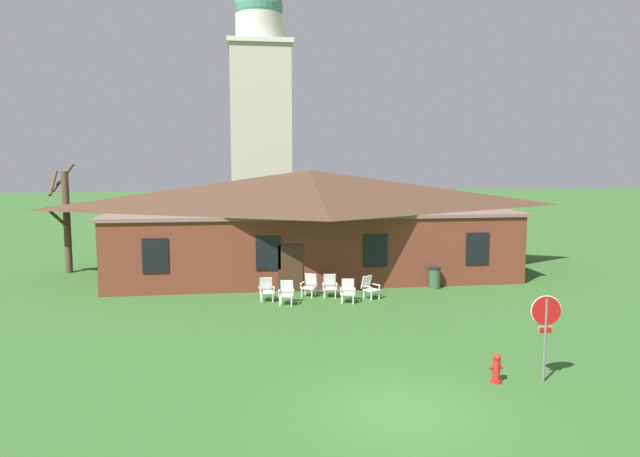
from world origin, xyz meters
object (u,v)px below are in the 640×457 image
object	(u,v)px
lawn_chair_far_side	(369,287)
lawn_chair_middle	(330,285)
lawn_chair_near_door	(286,292)
fire_hydrant	(496,369)
lawn_chair_left_end	(310,285)
trash_bin	(434,278)
stop_sign	(546,321)
lawn_chair_by_porch	(266,289)
lawn_chair_right_end	(348,290)

from	to	relation	value
lawn_chair_far_side	lawn_chair_middle	bearing A→B (deg)	160.33
lawn_chair_near_door	fire_hydrant	xyz separation A→B (m)	(4.76, -9.23, -0.12)
lawn_chair_left_end	trash_bin	size ratio (longest dim) A/B	0.98
lawn_chair_left_end	stop_sign	bearing A→B (deg)	-65.20
lawn_chair_by_porch	lawn_chair_near_door	world-z (taller)	same
lawn_chair_by_porch	lawn_chair_left_end	distance (m)	1.99
lawn_chair_left_end	fire_hydrant	size ratio (longest dim) A/B	1.21
lawn_chair_near_door	lawn_chair_left_end	world-z (taller)	same
lawn_chair_left_end	fire_hydrant	bearing A→B (deg)	-70.81
fire_hydrant	lawn_chair_far_side	bearing A→B (deg)	97.05
fire_hydrant	lawn_chair_right_end	bearing A→B (deg)	103.63
lawn_chair_by_porch	stop_sign	bearing A→B (deg)	-55.86
lawn_chair_right_end	lawn_chair_far_side	bearing A→B (deg)	25.79
lawn_chair_near_door	trash_bin	bearing A→B (deg)	15.90
lawn_chair_by_porch	fire_hydrant	distance (m)	11.37
lawn_chair_right_end	lawn_chair_far_side	size ratio (longest dim) A/B	1.00
lawn_chair_middle	lawn_chair_right_end	bearing A→B (deg)	-61.43
lawn_chair_middle	trash_bin	distance (m)	5.09
lawn_chair_near_door	lawn_chair_right_end	size ratio (longest dim) A/B	1.00
lawn_chair_by_porch	lawn_chair_near_door	bearing A→B (deg)	-41.00
lawn_chair_right_end	lawn_chair_far_side	world-z (taller)	same
stop_sign	trash_bin	size ratio (longest dim) A/B	2.38
stop_sign	fire_hydrant	xyz separation A→B (m)	(-1.26, 0.12, -1.26)
trash_bin	lawn_chair_near_door	bearing A→B (deg)	-164.10
lawn_chair_left_end	fire_hydrant	distance (m)	11.13
lawn_chair_right_end	trash_bin	size ratio (longest dim) A/B	0.98
lawn_chair_by_porch	lawn_chair_middle	size ratio (longest dim) A/B	1.00
lawn_chair_far_side	fire_hydrant	bearing A→B (deg)	-82.95
lawn_chair_middle	lawn_chair_near_door	bearing A→B (deg)	-151.92
lawn_chair_left_end	lawn_chair_far_side	distance (m)	2.59
lawn_chair_by_porch	trash_bin	xyz separation A→B (m)	(7.74, 1.30, -0.00)
lawn_chair_left_end	lawn_chair_middle	distance (m)	0.88
lawn_chair_right_end	trash_bin	world-z (taller)	trash_bin
trash_bin	lawn_chair_left_end	bearing A→B (deg)	-173.19
stop_sign	lawn_chair_by_porch	xyz separation A→B (m)	(-6.81, 10.04, -1.14)
lawn_chair_left_end	lawn_chair_right_end	distance (m)	1.95
fire_hydrant	stop_sign	bearing A→B (deg)	-5.61
lawn_chair_middle	fire_hydrant	size ratio (longest dim) A/B	1.21
stop_sign	lawn_chair_right_end	distance (m)	10.01
trash_bin	lawn_chair_far_side	bearing A→B (deg)	-155.85
lawn_chair_far_side	trash_bin	bearing A→B (deg)	24.15
lawn_chair_by_porch	lawn_chair_right_end	distance (m)	3.40
lawn_chair_far_side	stop_sign	bearing A→B (deg)	-75.96
fire_hydrant	trash_bin	size ratio (longest dim) A/B	0.81
lawn_chair_by_porch	lawn_chair_far_side	xyz separation A→B (m)	(4.35, -0.22, 0.00)
lawn_chair_by_porch	lawn_chair_right_end	world-z (taller)	same
stop_sign	trash_bin	distance (m)	11.43
lawn_chair_near_door	lawn_chair_right_end	world-z (taller)	same
lawn_chair_near_door	lawn_chair_middle	xyz separation A→B (m)	(1.95, 1.04, 0.00)
stop_sign	lawn_chair_middle	bearing A→B (deg)	111.40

